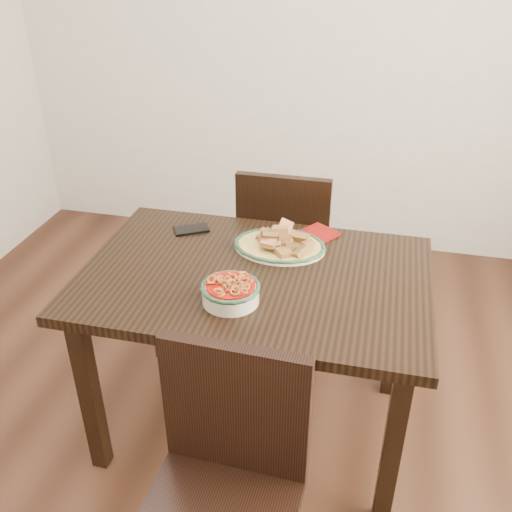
% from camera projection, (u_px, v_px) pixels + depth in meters
% --- Properties ---
extents(floor, '(3.50, 3.50, 0.00)m').
position_uv_depth(floor, '(224.00, 430.00, 2.38)').
color(floor, '#321A10').
rests_on(floor, ground).
extents(wall_back, '(3.50, 0.10, 2.60)m').
position_uv_depth(wall_back, '(304.00, 31.00, 3.18)').
color(wall_back, silver).
rests_on(wall_back, ground).
extents(dining_table, '(1.24, 0.82, 0.75)m').
position_uv_depth(dining_table, '(255.00, 295.00, 2.08)').
color(dining_table, black).
rests_on(dining_table, ground).
extents(chair_far, '(0.42, 0.42, 0.89)m').
position_uv_depth(chair_far, '(286.00, 244.00, 2.72)').
color(chair_far, black).
rests_on(chair_far, ground).
extents(chair_near, '(0.44, 0.44, 0.89)m').
position_uv_depth(chair_near, '(225.00, 481.00, 1.57)').
color(chair_near, black).
rests_on(chair_near, ground).
extents(fish_plate, '(0.35, 0.27, 0.11)m').
position_uv_depth(fish_plate, '(280.00, 238.00, 2.16)').
color(fish_plate, white).
rests_on(fish_plate, dining_table).
extents(noodle_bowl, '(0.20, 0.20, 0.08)m').
position_uv_depth(noodle_bowl, '(231.00, 290.00, 1.86)').
color(noodle_bowl, beige).
rests_on(noodle_bowl, dining_table).
extents(smartphone, '(0.15, 0.13, 0.01)m').
position_uv_depth(smartphone, '(191.00, 229.00, 2.31)').
color(smartphone, black).
rests_on(smartphone, dining_table).
extents(napkin, '(0.16, 0.16, 0.01)m').
position_uv_depth(napkin, '(320.00, 233.00, 2.28)').
color(napkin, maroon).
rests_on(napkin, dining_table).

